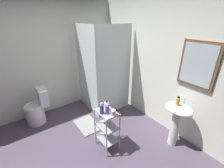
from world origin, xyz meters
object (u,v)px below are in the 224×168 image
(pedestal_sink, at_px, (177,117))
(lotion_bottle_white, at_px, (107,106))
(hand_soap_bottle, at_px, (178,101))
(toilet, at_px, (37,109))
(shampoo_bottle_blue, at_px, (102,109))
(conditioner_bottle_purple, at_px, (107,110))
(bath_mat, at_px, (87,125))
(shower_stall, at_px, (103,90))
(rinse_cup, at_px, (113,113))
(storage_cart, at_px, (107,127))

(pedestal_sink, xyz_separation_m, lotion_bottle_white, (-0.67, -0.97, 0.24))
(hand_soap_bottle, bearing_deg, toilet, -139.10)
(toilet, xyz_separation_m, shampoo_bottle_blue, (1.45, 0.73, 0.51))
(lotion_bottle_white, xyz_separation_m, shampoo_bottle_blue, (0.03, -0.11, 0.00))
(conditioner_bottle_purple, distance_m, lotion_bottle_white, 0.10)
(bath_mat, bearing_deg, hand_soap_bottle, 36.97)
(shampoo_bottle_blue, bearing_deg, lotion_bottle_white, 104.81)
(shower_stall, bearing_deg, hand_soap_bottle, 9.77)
(shampoo_bottle_blue, bearing_deg, rinse_cup, 40.53)
(shower_stall, height_order, rinse_cup, shower_stall)
(pedestal_sink, distance_m, rinse_cup, 1.11)
(pedestal_sink, bearing_deg, shampoo_bottle_blue, -120.65)
(storage_cart, relative_size, conditioner_bottle_purple, 4.44)
(pedestal_sink, height_order, bath_mat, pedestal_sink)
(storage_cart, relative_size, hand_soap_bottle, 4.62)
(shampoo_bottle_blue, xyz_separation_m, bath_mat, (-0.71, 0.06, -0.81))
(shampoo_bottle_blue, bearing_deg, conditioner_bottle_purple, 50.44)
(pedestal_sink, relative_size, lotion_bottle_white, 4.32)
(hand_soap_bottle, bearing_deg, storage_cart, -121.83)
(hand_soap_bottle, distance_m, bath_mat, 1.87)
(shower_stall, xyz_separation_m, bath_mat, (0.45, -0.69, -0.45))
(toilet, xyz_separation_m, rinse_cup, (1.59, 0.85, 0.47))
(hand_soap_bottle, relative_size, rinse_cup, 1.78)
(shampoo_bottle_blue, height_order, rinse_cup, shampoo_bottle_blue)
(shower_stall, relative_size, shampoo_bottle_blue, 10.48)
(shampoo_bottle_blue, bearing_deg, bath_mat, 175.01)
(shower_stall, height_order, conditioner_bottle_purple, shower_stall)
(conditioner_bottle_purple, xyz_separation_m, bath_mat, (-0.77, -0.00, -0.81))
(rinse_cup, bearing_deg, lotion_bottle_white, -177.74)
(shower_stall, height_order, bath_mat, shower_stall)
(conditioner_bottle_purple, bearing_deg, hand_soap_bottle, 60.81)
(rinse_cup, bearing_deg, hand_soap_bottle, 63.42)
(toilet, relative_size, conditioner_bottle_purple, 4.56)
(storage_cart, xyz_separation_m, bath_mat, (-0.72, -0.02, -0.43))
(shampoo_bottle_blue, height_order, bath_mat, shampoo_bottle_blue)
(conditioner_bottle_purple, relative_size, bath_mat, 0.28)
(toilet, distance_m, lotion_bottle_white, 1.73)
(toilet, xyz_separation_m, hand_soap_bottle, (2.06, 1.79, 0.57))
(pedestal_sink, height_order, conditioner_bottle_purple, conditioner_bottle_purple)
(toilet, distance_m, storage_cart, 1.68)
(toilet, distance_m, conditioner_bottle_purple, 1.78)
(pedestal_sink, relative_size, hand_soap_bottle, 5.06)
(pedestal_sink, distance_m, storage_cart, 1.19)
(lotion_bottle_white, height_order, bath_mat, lotion_bottle_white)
(pedestal_sink, xyz_separation_m, bath_mat, (-1.36, -1.02, -0.57))
(shower_stall, bearing_deg, conditioner_bottle_purple, -29.44)
(hand_soap_bottle, bearing_deg, shower_stall, -170.23)
(hand_soap_bottle, height_order, conditioner_bottle_purple, hand_soap_bottle)
(pedestal_sink, distance_m, hand_soap_bottle, 0.30)
(conditioner_bottle_purple, bearing_deg, rinse_cup, 31.80)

